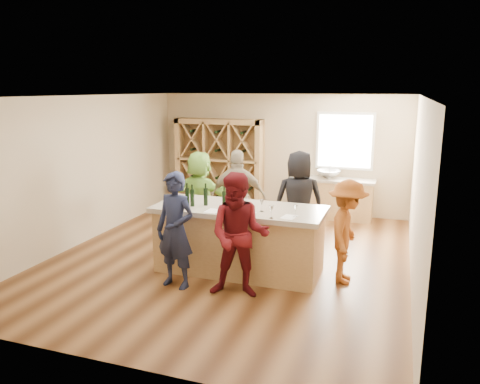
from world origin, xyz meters
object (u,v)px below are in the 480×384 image
(wine_rack, at_px, (219,164))
(person_server, at_px, (347,232))
(person_far_right, at_px, (299,201))
(person_far_left, at_px, (200,195))
(wine_bottle_a, at_px, (187,197))
(person_near_left, at_px, (175,230))
(person_near_right, at_px, (239,236))
(tasting_counter_base, at_px, (239,242))
(wine_bottle_e, at_px, (224,200))
(wine_bottle_b, at_px, (192,198))
(sink, at_px, (329,174))
(person_far_mid, at_px, (238,197))
(wine_bottle_c, at_px, (206,197))

(wine_rack, distance_m, person_server, 5.11)
(person_far_right, relative_size, person_far_left, 1.06)
(wine_bottle_a, distance_m, person_far_right, 2.15)
(wine_bottle_a, distance_m, person_near_left, 0.80)
(person_near_right, relative_size, person_far_right, 0.98)
(tasting_counter_base, height_order, wine_bottle_e, wine_bottle_e)
(person_near_left, bearing_deg, person_server, 32.27)
(wine_bottle_b, distance_m, person_near_left, 0.75)
(wine_rack, height_order, person_far_left, wine_rack)
(tasting_counter_base, distance_m, wine_bottle_b, 1.04)
(wine_rack, bearing_deg, person_near_right, -65.40)
(wine_bottle_a, relative_size, person_near_left, 0.16)
(person_server, bearing_deg, tasting_counter_base, 94.28)
(wine_bottle_a, relative_size, person_far_left, 0.16)
(wine_rack, relative_size, person_far_right, 1.19)
(tasting_counter_base, xyz_separation_m, person_near_left, (-0.70, -0.87, 0.37))
(wine_bottle_a, bearing_deg, person_far_right, 44.55)
(tasting_counter_base, relative_size, person_far_left, 1.49)
(wine_rack, height_order, tasting_counter_base, wine_rack)
(wine_rack, xyz_separation_m, sink, (2.70, -0.07, -0.09))
(person_far_mid, bearing_deg, wine_bottle_a, 66.30)
(wine_bottle_e, height_order, person_near_left, person_near_left)
(person_far_right, bearing_deg, person_near_left, 40.20)
(person_server, bearing_deg, wine_bottle_b, 97.76)
(person_near_left, xyz_separation_m, person_server, (2.38, 0.99, -0.07))
(wine_bottle_b, distance_m, wine_bottle_e, 0.53)
(wine_rack, height_order, person_server, wine_rack)
(wine_bottle_c, xyz_separation_m, person_near_left, (-0.15, -0.80, -0.35))
(wine_bottle_c, relative_size, person_far_right, 0.15)
(sink, relative_size, person_far_right, 0.29)
(person_near_right, bearing_deg, person_near_left, 169.28)
(wine_rack, distance_m, person_far_mid, 2.82)
(wine_bottle_b, height_order, person_near_left, person_near_left)
(wine_rack, xyz_separation_m, person_far_mid, (1.35, -2.47, -0.19))
(tasting_counter_base, bearing_deg, person_far_mid, 109.97)
(wine_bottle_c, bearing_deg, person_far_right, 48.75)
(wine_bottle_e, xyz_separation_m, person_far_mid, (-0.29, 1.49, -0.31))
(wine_bottle_a, height_order, person_server, person_server)
(sink, distance_m, person_far_left, 3.19)
(sink, relative_size, person_server, 0.34)
(wine_bottle_b, xyz_separation_m, person_far_right, (1.41, 1.53, -0.29))
(wine_rack, height_order, wine_bottle_e, wine_rack)
(wine_rack, distance_m, sink, 2.70)
(person_server, bearing_deg, wine_bottle_e, 98.37)
(wine_bottle_c, height_order, person_far_right, person_far_right)
(tasting_counter_base, distance_m, person_server, 1.72)
(wine_bottle_c, relative_size, person_near_left, 0.16)
(person_far_left, bearing_deg, person_near_right, 138.83)
(sink, xyz_separation_m, person_near_left, (-1.56, -4.61, -0.14))
(wine_bottle_b, height_order, person_server, person_server)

